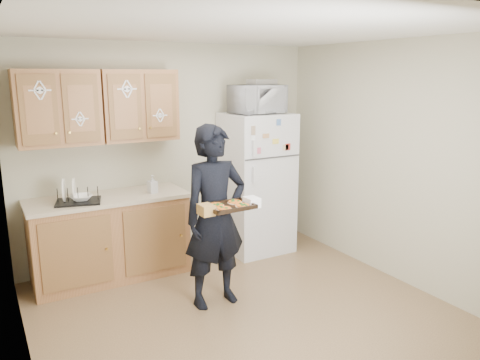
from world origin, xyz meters
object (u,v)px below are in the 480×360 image
at_px(refrigerator, 256,183).
at_px(microwave, 257,99).
at_px(dish_rack, 78,194).
at_px(baking_tray, 230,207).
at_px(person, 215,217).

bearing_deg(refrigerator, microwave, -120.49).
bearing_deg(dish_rack, microwave, -0.22).
xyz_separation_m(baking_tray, microwave, (1.06, 1.28, 0.83)).
bearing_deg(microwave, dish_rack, 174.36).
height_order(refrigerator, person, person).
height_order(person, baking_tray, person).
bearing_deg(baking_tray, refrigerator, 48.67).
distance_m(refrigerator, microwave, 1.02).
bearing_deg(baking_tray, microwave, 48.36).
relative_size(refrigerator, microwave, 2.85).
bearing_deg(refrigerator, baking_tray, -129.42).
relative_size(person, microwave, 2.88).
bearing_deg(dish_rack, baking_tray, -51.54).
relative_size(baking_tray, microwave, 0.67).
height_order(refrigerator, baking_tray, refrigerator).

